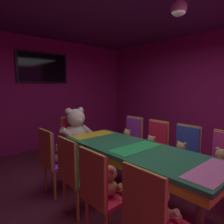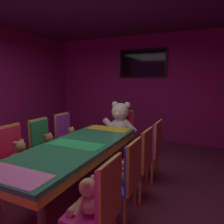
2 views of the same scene
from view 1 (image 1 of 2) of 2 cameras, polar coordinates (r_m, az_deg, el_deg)
The scene contains 23 objects.
ground_plane at distance 3.14m, azimuth 6.70°, elevation -23.17°, with size 7.90×7.90×0.00m, color #591E33.
wall_back at distance 5.40m, azimuth -19.32°, elevation 4.87°, with size 5.20×0.12×2.80m, color #8C1959.
wall_right at distance 4.97m, azimuth 27.49°, elevation 4.28°, with size 0.12×6.40×2.80m, color #8C1959.
banquet_table at distance 2.87m, azimuth 6.90°, elevation -11.85°, with size 0.90×2.43×0.75m.
chair_left_0 at distance 1.79m, azimuth 10.39°, elevation -26.72°, with size 0.42×0.41×0.98m.
teddy_left_0 at distance 1.89m, azimuth 13.44°, elevation -24.68°, with size 0.27×0.35×0.33m.
chair_left_1 at distance 2.13m, azimuth -3.92°, elevation -20.61°, with size 0.42×0.41×0.98m.
teddy_left_1 at distance 2.21m, azimuth -0.72°, elevation -19.41°, with size 0.27×0.35×0.33m.
chair_left_2 at distance 2.57m, azimuth -11.23°, elevation -15.67°, with size 0.42×0.41×0.98m.
teddy_left_2 at distance 2.64m, azimuth -8.42°, elevation -15.19°, with size 0.24×0.31×0.30m.
chair_left_3 at distance 3.09m, azimuth -17.04°, elevation -11.82°, with size 0.42×0.41×0.98m.
teddy_left_3 at distance 3.16m, azimuth -14.61°, elevation -11.74°, with size 0.22×0.29×0.27m.
teddy_right_0 at distance 3.06m, azimuth 28.85°, elevation -12.55°, with size 0.27×0.35×0.33m.
chair_right_1 at distance 3.42m, azimuth 20.33°, elevation -10.11°, with size 0.42×0.41×0.98m.
teddy_right_1 at distance 3.30m, azimuth 19.10°, elevation -10.92°, with size 0.24×0.31×0.29m.
chair_right_2 at distance 3.70m, azimuth 12.46°, elevation -8.50°, with size 0.42×0.41×0.98m.
teddy_right_2 at distance 3.59m, azimuth 11.08°, elevation -9.22°, with size 0.23×0.30×0.28m.
chair_right_3 at distance 4.07m, azimuth 5.74°, elevation -6.89°, with size 0.42×0.41×0.98m.
teddy_right_3 at distance 3.97m, azimuth 4.30°, elevation -7.39°, with size 0.24×0.32×0.30m.
throne_chair at distance 4.21m, azimuth -11.37°, elevation -6.50°, with size 0.41×0.42×0.98m.
king_teddy_bear at distance 4.03m, azimuth -10.18°, elevation -4.66°, with size 0.76×0.59×0.72m.
wall_tv at distance 5.33m, azimuth -19.23°, elevation 11.85°, with size 1.27×0.06×0.74m.
pendant_light at distance 2.87m, azimuth 18.62°, elevation 26.43°, with size 0.20×0.20×0.20m, color white.
Camera 1 is at (-2.03, -1.80, 1.59)m, focal length 31.88 mm.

